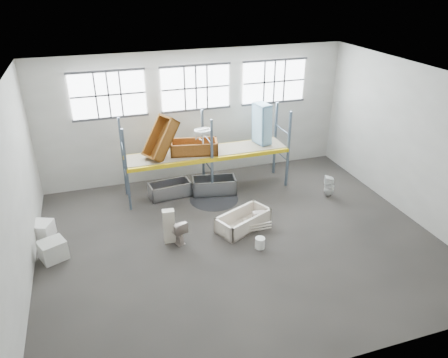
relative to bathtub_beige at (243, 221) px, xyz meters
name	(u,v)px	position (x,y,z in m)	size (l,w,h in m)	color
floor	(239,240)	(-0.36, -0.58, -0.32)	(12.00, 10.00, 0.10)	#46403B
ceiling	(242,78)	(-0.36, -0.58, 4.78)	(12.00, 10.00, 0.10)	silver
wall_back	(196,115)	(-0.36, 4.47, 2.23)	(12.00, 0.10, 5.00)	#A5A299
wall_front	(333,276)	(-0.36, -5.63, 2.23)	(12.00, 0.10, 5.00)	#9E9B92
wall_left	(11,199)	(-6.41, -0.58, 2.23)	(0.10, 10.00, 5.00)	#B4B1A6
wall_right	(414,143)	(5.69, -0.58, 2.23)	(0.10, 10.00, 5.00)	#A4A197
window_left	(108,95)	(-3.56, 4.36, 3.33)	(2.60, 0.04, 1.60)	white
window_mid	(196,88)	(-0.36, 4.36, 3.33)	(2.60, 0.04, 1.60)	white
window_right	(274,82)	(2.84, 4.36, 3.33)	(2.60, 0.04, 1.60)	white
rack_upright_la	(127,171)	(-3.36, 2.32, 1.23)	(0.08, 0.08, 3.00)	slate
rack_upright_lb	(123,157)	(-3.36, 3.52, 1.23)	(0.08, 0.08, 3.00)	slate
rack_upright_ma	(212,160)	(-0.36, 2.32, 1.23)	(0.08, 0.08, 3.00)	slate
rack_upright_mb	(203,148)	(-0.36, 3.52, 1.23)	(0.08, 0.08, 3.00)	slate
rack_upright_ra	(288,150)	(2.64, 2.32, 1.23)	(0.08, 0.08, 3.00)	slate
rack_upright_rb	(275,139)	(2.64, 3.52, 1.23)	(0.08, 0.08, 3.00)	slate
rack_beam_front	(212,160)	(-0.36, 2.32, 1.23)	(6.00, 0.10, 0.14)	yellow
rack_beam_back	(203,148)	(-0.36, 3.52, 1.23)	(6.00, 0.10, 0.14)	yellow
shelf_deck	(207,152)	(-0.36, 2.92, 1.31)	(5.90, 1.10, 0.03)	gray
wet_patch	(214,199)	(-0.36, 2.12, -0.26)	(1.80, 1.80, 0.00)	black
bathtub_beige	(243,221)	(0.00, 0.00, 0.00)	(1.81, 0.85, 0.53)	beige
cistern_spare	(259,217)	(0.56, 0.04, 0.01)	(0.40, 0.19, 0.38)	beige
sink_in_tub	(248,222)	(0.19, 0.06, -0.11)	(0.42, 0.42, 0.14)	#C1B39D
toilet_beige	(176,230)	(-2.23, -0.07, 0.13)	(0.44, 0.78, 0.79)	beige
cistern_tall	(169,226)	(-2.43, -0.02, 0.29)	(0.36, 0.23, 1.11)	beige
toilet_white	(329,186)	(3.77, 1.05, 0.14)	(0.36, 0.37, 0.81)	white
steel_tub_left	(170,189)	(-1.84, 2.85, 0.01)	(1.51, 0.70, 0.55)	#B4B5BD
steel_tub_right	(214,185)	(-0.21, 2.62, 0.03)	(1.62, 0.75, 0.59)	#9FA1A7
rust_tub_flat	(194,147)	(-0.86, 2.91, 1.55)	(1.69, 0.79, 0.48)	#934E1B
rust_tub_tilted	(161,138)	(-2.04, 2.93, 2.03)	(1.58, 0.74, 0.44)	#7E4A0B
sink_on_shelf	(203,143)	(-0.61, 2.56, 1.83)	(0.61, 0.47, 0.54)	silver
blue_tub_upright	(262,124)	(1.82, 3.01, 2.13)	(1.54, 0.72, 0.43)	#96CDEF
bucket	(260,243)	(0.10, -1.20, -0.09)	(0.30, 0.30, 0.35)	white
carton_near	(53,250)	(-5.82, 0.16, 0.03)	(0.70, 0.60, 0.60)	silver
carton_far	(42,230)	(-6.21, 1.46, -0.01)	(0.62, 0.62, 0.52)	white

